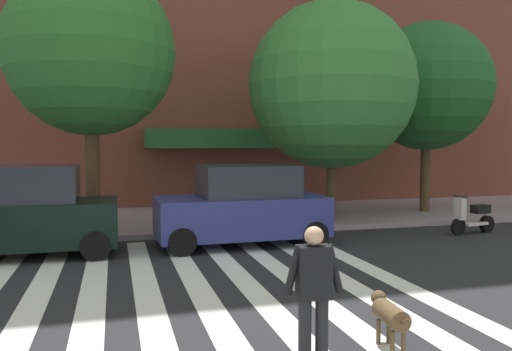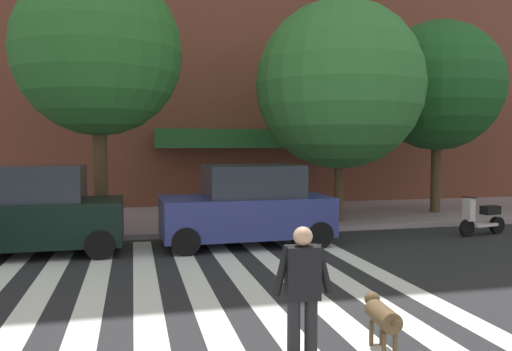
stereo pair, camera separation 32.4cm
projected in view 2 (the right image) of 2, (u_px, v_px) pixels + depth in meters
ground_plane at (140, 332)px, 7.00m from camera, size 160.00×160.00×0.00m
sidewalk_far at (136, 221)px, 16.55m from camera, size 80.00×6.00×0.15m
crosswalk_stripes at (215, 325)px, 7.25m from camera, size 7.65×13.10×0.01m
parked_car_behind_first at (23, 213)px, 11.75m from camera, size 4.54×1.95×2.07m
parked_car_third_in_line at (248, 207)px, 12.99m from camera, size 4.28×2.10×2.02m
parked_scooter at (482, 218)px, 14.37m from camera, size 1.62×0.60×1.11m
street_tree_nearest at (98, 53)px, 13.99m from camera, size 4.57×4.57×7.19m
street_tree_middle at (340, 85)px, 15.80m from camera, size 5.18×5.18×6.81m
street_tree_further at (438, 86)px, 17.88m from camera, size 4.49×4.49×6.67m
pedestrian_dog_walker at (303, 289)px, 5.79m from camera, size 0.71×0.27×1.64m
dog_on_leash at (381, 315)px, 6.36m from camera, size 0.31×0.99×0.65m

